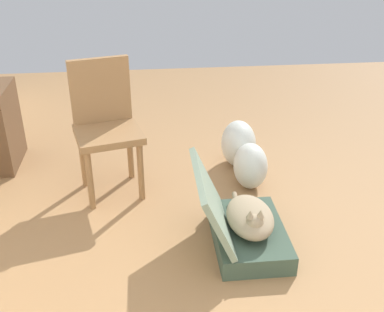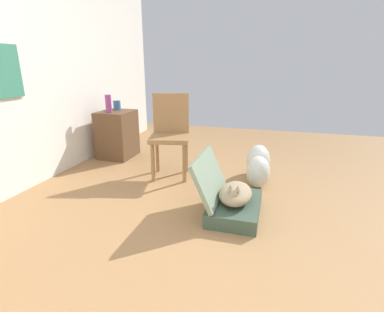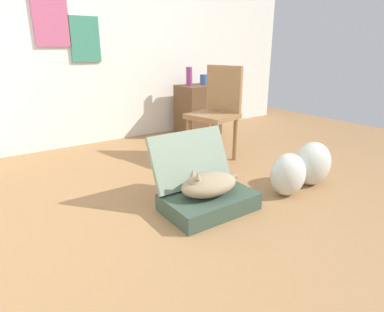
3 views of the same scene
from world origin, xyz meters
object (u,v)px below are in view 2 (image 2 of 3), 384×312
object	(u,v)px
vase_short	(117,105)
side_table	(117,134)
plastic_bag_clear	(258,161)
chair	(170,132)
suitcase_base	(235,208)
cat	(235,193)
plastic_bag_white	(258,172)
vase_tall	(108,104)

from	to	relation	value
vase_short	side_table	bearing A→B (deg)	-160.42
plastic_bag_clear	side_table	distance (m)	1.99
plastic_bag_clear	chair	xyz separation A→B (m)	(-0.25, 1.00, 0.34)
suitcase_base	side_table	world-z (taller)	side_table
plastic_bag_clear	chair	distance (m)	1.09
suitcase_base	cat	size ratio (longest dim) A/B	1.24
plastic_bag_white	suitcase_base	bearing A→B (deg)	167.60
plastic_bag_white	chair	bearing A→B (deg)	84.76
plastic_bag_white	side_table	world-z (taller)	side_table
suitcase_base	plastic_bag_clear	size ratio (longest dim) A/B	1.73
cat	plastic_bag_white	world-z (taller)	plastic_bag_white
side_table	vase_tall	world-z (taller)	vase_tall
side_table	vase_tall	distance (m)	0.46
plastic_bag_white	side_table	size ratio (longest dim) A/B	0.53
plastic_bag_white	side_table	bearing A→B (deg)	74.48
vase_tall	vase_short	xyz separation A→B (m)	(0.25, 0.02, -0.05)
vase_tall	chair	size ratio (longest dim) A/B	0.25
suitcase_base	plastic_bag_clear	distance (m)	1.03
chair	vase_short	bearing A→B (deg)	136.20
cat	chair	world-z (taller)	chair
cat	plastic_bag_clear	world-z (taller)	plastic_bag_clear
cat	side_table	xyz separation A→B (m)	(1.24, 1.85, 0.12)
plastic_bag_white	side_table	distance (m)	2.08
vase_tall	plastic_bag_white	bearing A→B (deg)	-102.01
suitcase_base	vase_short	world-z (taller)	vase_short
side_table	vase_short	world-z (taller)	vase_short
plastic_bag_clear	plastic_bag_white	bearing A→B (deg)	-175.94
vase_short	plastic_bag_white	bearing A→B (deg)	-108.40
side_table	vase_short	distance (m)	0.41
vase_short	vase_tall	bearing A→B (deg)	-175.35
suitcase_base	cat	bearing A→B (deg)	176.60
cat	side_table	bearing A→B (deg)	56.27
side_table	plastic_bag_clear	bearing A→B (deg)	-96.18
suitcase_base	side_table	xyz separation A→B (m)	(1.23, 1.85, 0.26)
plastic_bag_clear	vase_tall	bearing A→B (deg)	87.44
side_table	chair	size ratio (longest dim) A/B	0.68
plastic_bag_white	vase_tall	xyz separation A→B (m)	(0.43, 2.02, 0.60)
suitcase_base	chair	size ratio (longest dim) A/B	0.68
suitcase_base	plastic_bag_white	size ratio (longest dim) A/B	1.88
vase_tall	chair	distance (m)	1.08
vase_tall	vase_short	distance (m)	0.26
cat	vase_short	xyz separation A→B (m)	(1.36, 1.89, 0.51)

